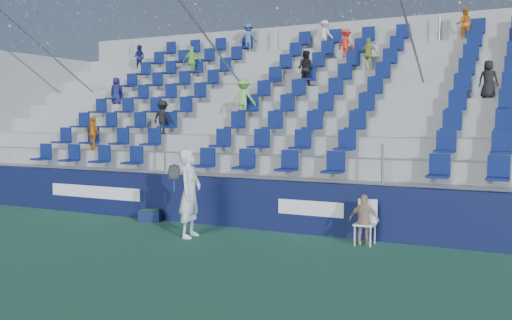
% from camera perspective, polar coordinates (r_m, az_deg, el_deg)
% --- Properties ---
extents(ground, '(70.00, 70.00, 0.00)m').
position_cam_1_polar(ground, '(11.37, -7.44, -9.43)').
color(ground, '#2A6346').
rests_on(ground, ground).
extents(sponsor_wall, '(24.00, 0.32, 1.20)m').
position_cam_1_polar(sponsor_wall, '(13.92, -0.07, -4.41)').
color(sponsor_wall, '#10153C').
rests_on(sponsor_wall, ground).
extents(grandstand, '(24.00, 8.17, 6.63)m').
position_cam_1_polar(grandstand, '(18.46, 7.16, 2.43)').
color(grandstand, '#969691').
rests_on(grandstand, ground).
extents(tennis_player, '(0.70, 0.80, 2.00)m').
position_cam_1_polar(tennis_player, '(12.91, -6.64, -3.28)').
color(tennis_player, silver).
rests_on(tennis_player, ground).
extents(line_judge_chair, '(0.43, 0.44, 0.95)m').
position_cam_1_polar(line_judge_chair, '(12.40, 10.97, -5.78)').
color(line_judge_chair, white).
rests_on(line_judge_chair, ground).
extents(line_judge, '(0.65, 0.29, 1.08)m').
position_cam_1_polar(line_judge, '(12.26, 10.77, -5.90)').
color(line_judge, tan).
rests_on(line_judge, ground).
extents(ball_bin, '(0.65, 0.55, 0.31)m').
position_cam_1_polar(ball_bin, '(15.18, -10.54, -5.41)').
color(ball_bin, '#10183B').
rests_on(ball_bin, ground).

